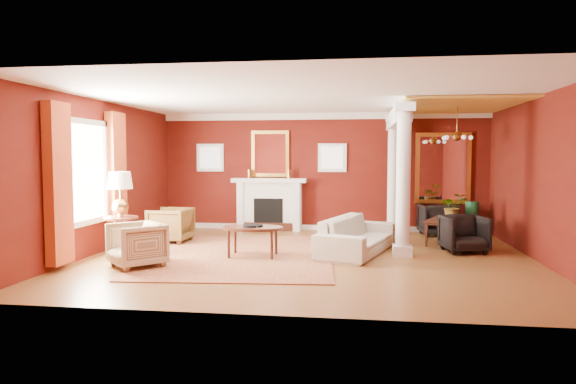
# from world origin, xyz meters

# --- Properties ---
(ground) EXTENTS (8.00, 8.00, 0.00)m
(ground) POSITION_xyz_m (0.00, 0.00, 0.00)
(ground) COLOR brown
(ground) RESTS_ON ground
(room_shell) EXTENTS (8.04, 7.04, 2.92)m
(room_shell) POSITION_xyz_m (0.00, 0.00, 2.02)
(room_shell) COLOR #53140B
(room_shell) RESTS_ON ground
(fireplace) EXTENTS (1.85, 0.42, 1.29)m
(fireplace) POSITION_xyz_m (-1.30, 3.32, 0.65)
(fireplace) COLOR white
(fireplace) RESTS_ON ground
(overmantel_mirror) EXTENTS (0.95, 0.07, 1.15)m
(overmantel_mirror) POSITION_xyz_m (-1.30, 3.45, 1.90)
(overmantel_mirror) COLOR gold
(overmantel_mirror) RESTS_ON fireplace
(flank_window_left) EXTENTS (0.70, 0.07, 0.70)m
(flank_window_left) POSITION_xyz_m (-2.85, 3.46, 1.80)
(flank_window_left) COLOR white
(flank_window_left) RESTS_ON room_shell
(flank_window_right) EXTENTS (0.70, 0.07, 0.70)m
(flank_window_right) POSITION_xyz_m (0.25, 3.46, 1.80)
(flank_window_right) COLOR white
(flank_window_right) RESTS_ON room_shell
(left_window) EXTENTS (0.21, 2.55, 2.60)m
(left_window) POSITION_xyz_m (-3.89, -0.60, 1.42)
(left_window) COLOR white
(left_window) RESTS_ON room_shell
(column_front) EXTENTS (0.36, 0.36, 2.80)m
(column_front) POSITION_xyz_m (1.70, 0.30, 1.43)
(column_front) COLOR white
(column_front) RESTS_ON ground
(column_back) EXTENTS (0.36, 0.36, 2.80)m
(column_back) POSITION_xyz_m (1.70, 3.00, 1.43)
(column_back) COLOR white
(column_back) RESTS_ON ground
(header_beam) EXTENTS (0.30, 3.20, 0.32)m
(header_beam) POSITION_xyz_m (1.70, 1.90, 2.62)
(header_beam) COLOR white
(header_beam) RESTS_ON column_front
(amber_ceiling) EXTENTS (2.30, 3.40, 0.04)m
(amber_ceiling) POSITION_xyz_m (2.85, 1.75, 2.87)
(amber_ceiling) COLOR gold
(amber_ceiling) RESTS_ON room_shell
(dining_mirror) EXTENTS (1.30, 0.07, 1.70)m
(dining_mirror) POSITION_xyz_m (2.90, 3.45, 1.55)
(dining_mirror) COLOR gold
(dining_mirror) RESTS_ON room_shell
(chandelier) EXTENTS (0.60, 0.62, 0.75)m
(chandelier) POSITION_xyz_m (2.90, 1.80, 2.25)
(chandelier) COLOR #B27938
(chandelier) RESTS_ON room_shell
(crown_trim) EXTENTS (8.00, 0.08, 0.16)m
(crown_trim) POSITION_xyz_m (0.00, 3.46, 2.82)
(crown_trim) COLOR white
(crown_trim) RESTS_ON room_shell
(base_trim) EXTENTS (8.00, 0.08, 0.12)m
(base_trim) POSITION_xyz_m (0.00, 3.46, 0.06)
(base_trim) COLOR white
(base_trim) RESTS_ON ground
(rug) EXTENTS (3.62, 4.62, 0.02)m
(rug) POSITION_xyz_m (-1.24, 0.03, 0.01)
(rug) COLOR maroon
(rug) RESTS_ON ground
(sofa) EXTENTS (1.36, 2.43, 0.91)m
(sofa) POSITION_xyz_m (0.88, 0.50, 0.46)
(sofa) COLOR beige
(sofa) RESTS_ON ground
(armchair_leopard) EXTENTS (0.79, 0.84, 0.82)m
(armchair_leopard) POSITION_xyz_m (-3.08, 1.19, 0.41)
(armchair_leopard) COLOR black
(armchair_leopard) RESTS_ON ground
(armchair_stripe) EXTENTS (1.08, 1.08, 0.81)m
(armchair_stripe) POSITION_xyz_m (-2.75, -1.23, 0.41)
(armchair_stripe) COLOR tan
(armchair_stripe) RESTS_ON ground
(coffee_table) EXTENTS (1.11, 1.11, 0.56)m
(coffee_table) POSITION_xyz_m (-1.01, -0.15, 0.51)
(coffee_table) COLOR black
(coffee_table) RESTS_ON ground
(coffee_book) EXTENTS (0.17, 0.05, 0.23)m
(coffee_book) POSITION_xyz_m (-1.03, -0.16, 0.68)
(coffee_book) COLOR black
(coffee_book) RESTS_ON coffee_table
(side_table) EXTENTS (0.62, 0.62, 1.55)m
(side_table) POSITION_xyz_m (-3.45, -0.34, 1.05)
(side_table) COLOR black
(side_table) RESTS_ON ground
(dining_table) EXTENTS (1.01, 1.56, 0.82)m
(dining_table) POSITION_xyz_m (2.85, 1.85, 0.41)
(dining_table) COLOR black
(dining_table) RESTS_ON ground
(dining_chair_near) EXTENTS (0.88, 0.85, 0.78)m
(dining_chair_near) POSITION_xyz_m (2.90, 0.85, 0.39)
(dining_chair_near) COLOR black
(dining_chair_near) RESTS_ON ground
(dining_chair_far) EXTENTS (0.86, 0.81, 0.81)m
(dining_chair_far) POSITION_xyz_m (2.72, 2.97, 0.40)
(dining_chair_far) COLOR black
(dining_chair_far) RESTS_ON ground
(green_urn) EXTENTS (0.34, 0.34, 0.81)m
(green_urn) POSITION_xyz_m (3.50, 3.00, 0.32)
(green_urn) COLOR #164524
(green_urn) RESTS_ON ground
(potted_plant) EXTENTS (0.62, 0.66, 0.42)m
(potted_plant) POSITION_xyz_m (2.85, 1.85, 1.03)
(potted_plant) COLOR #26591E
(potted_plant) RESTS_ON dining_table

